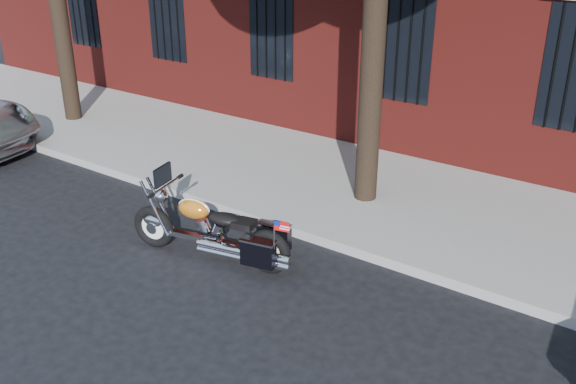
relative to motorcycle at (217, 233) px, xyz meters
The scene contains 4 objects.
ground 0.54m from the motorcycle, 19.22° to the right, with size 120.00×120.00×0.00m, color black.
curb 1.36m from the motorcycle, 77.20° to the left, with size 40.00×0.16×0.15m, color gray.
sidewalk 3.19m from the motorcycle, 84.74° to the left, with size 40.00×3.60×0.15m, color gray.
motorcycle is the anchor object (origin of this frame).
Camera 1 is at (5.00, -5.71, 4.57)m, focal length 40.00 mm.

